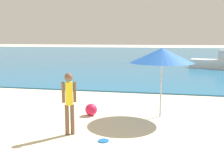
# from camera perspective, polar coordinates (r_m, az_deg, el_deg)

# --- Properties ---
(water) EXTENTS (160.00, 60.00, 0.06)m
(water) POSITION_cam_1_polar(r_m,az_deg,el_deg) (42.12, 9.90, 6.13)
(water) COLOR #1E6B9E
(water) RESTS_ON ground
(person_standing) EXTENTS (0.34, 0.21, 1.60)m
(person_standing) POSITION_cam_1_polar(r_m,az_deg,el_deg) (6.99, -8.95, -3.33)
(person_standing) COLOR brown
(person_standing) RESTS_ON ground
(frisbee) EXTENTS (0.27, 0.27, 0.03)m
(frisbee) POSITION_cam_1_polar(r_m,az_deg,el_deg) (6.72, -1.79, -11.80)
(frisbee) COLOR blue
(frisbee) RESTS_ON ground
(boat_near) EXTENTS (4.53, 2.56, 1.47)m
(boat_near) POSITION_cam_1_polar(r_m,az_deg,el_deg) (23.54, 21.80, 4.28)
(boat_near) COLOR white
(boat_near) RESTS_ON water
(beach_ball) EXTENTS (0.39, 0.39, 0.39)m
(beach_ball) POSITION_cam_1_polar(r_m,az_deg,el_deg) (8.81, -4.40, -5.36)
(beach_ball) COLOR #E51E4C
(beach_ball) RESTS_ON ground
(beach_umbrella) EXTENTS (1.98, 1.98, 2.16)m
(beach_umbrella) POSITION_cam_1_polar(r_m,az_deg,el_deg) (8.50, 10.40, 5.88)
(beach_umbrella) COLOR #B7B7BC
(beach_umbrella) RESTS_ON ground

